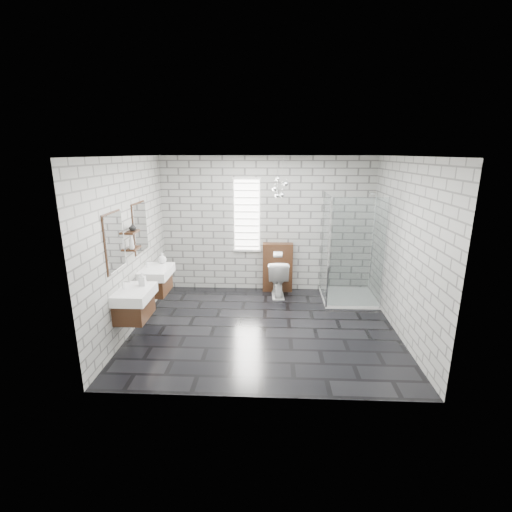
# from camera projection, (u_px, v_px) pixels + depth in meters

# --- Properties ---
(floor) EXTENTS (4.20, 3.60, 0.02)m
(floor) POSITION_uv_depth(u_px,v_px,m) (264.00, 328.00, 6.05)
(floor) COLOR black
(floor) RESTS_ON ground
(ceiling) EXTENTS (4.20, 3.60, 0.02)m
(ceiling) POSITION_uv_depth(u_px,v_px,m) (265.00, 155.00, 5.32)
(ceiling) COLOR white
(ceiling) RESTS_ON wall_back
(wall_back) EXTENTS (4.20, 0.02, 2.70)m
(wall_back) POSITION_uv_depth(u_px,v_px,m) (267.00, 225.00, 7.42)
(wall_back) COLOR #A3A29D
(wall_back) RESTS_ON floor
(wall_front) EXTENTS (4.20, 0.02, 2.70)m
(wall_front) POSITION_uv_depth(u_px,v_px,m) (261.00, 289.00, 3.94)
(wall_front) COLOR #A3A29D
(wall_front) RESTS_ON floor
(wall_left) EXTENTS (0.02, 3.60, 2.70)m
(wall_left) POSITION_uv_depth(u_px,v_px,m) (130.00, 246.00, 5.78)
(wall_left) COLOR #A3A29D
(wall_left) RESTS_ON floor
(wall_right) EXTENTS (0.02, 3.60, 2.70)m
(wall_right) POSITION_uv_depth(u_px,v_px,m) (404.00, 249.00, 5.59)
(wall_right) COLOR #A3A29D
(wall_right) RESTS_ON floor
(vanity_left) EXTENTS (0.47, 0.70, 1.57)m
(vanity_left) POSITION_uv_depth(u_px,v_px,m) (132.00, 295.00, 5.36)
(vanity_left) COLOR #412514
(vanity_left) RESTS_ON wall_left
(vanity_right) EXTENTS (0.47, 0.70, 1.57)m
(vanity_right) POSITION_uv_depth(u_px,v_px,m) (154.00, 273.00, 6.36)
(vanity_right) COLOR #412514
(vanity_right) RESTS_ON wall_left
(shelf_lower) EXTENTS (0.14, 0.30, 0.03)m
(shelf_lower) POSITION_uv_depth(u_px,v_px,m) (134.00, 248.00, 5.73)
(shelf_lower) COLOR #412514
(shelf_lower) RESTS_ON wall_left
(shelf_upper) EXTENTS (0.14, 0.30, 0.03)m
(shelf_upper) POSITION_uv_depth(u_px,v_px,m) (132.00, 232.00, 5.66)
(shelf_upper) COLOR #412514
(shelf_upper) RESTS_ON wall_left
(window) EXTENTS (0.56, 0.05, 1.48)m
(window) POSITION_uv_depth(u_px,v_px,m) (247.00, 215.00, 7.36)
(window) COLOR white
(window) RESTS_ON wall_back
(cistern_panel) EXTENTS (0.60, 0.20, 1.00)m
(cistern_panel) POSITION_uv_depth(u_px,v_px,m) (278.00, 267.00, 7.54)
(cistern_panel) COLOR #412514
(cistern_panel) RESTS_ON floor
(flush_plate) EXTENTS (0.18, 0.01, 0.12)m
(flush_plate) POSITION_uv_depth(u_px,v_px,m) (278.00, 254.00, 7.36)
(flush_plate) COLOR silver
(flush_plate) RESTS_ON cistern_panel
(shower_enclosure) EXTENTS (1.00, 1.00, 2.03)m
(shower_enclosure) POSITION_uv_depth(u_px,v_px,m) (345.00, 276.00, 6.98)
(shower_enclosure) COLOR white
(shower_enclosure) RESTS_ON floor
(pendant_cluster) EXTENTS (0.29, 0.23, 0.76)m
(pendant_cluster) POSITION_uv_depth(u_px,v_px,m) (280.00, 188.00, 6.79)
(pendant_cluster) COLOR silver
(pendant_cluster) RESTS_ON ceiling
(toilet) EXTENTS (0.44, 0.73, 0.73)m
(toilet) POSITION_uv_depth(u_px,v_px,m) (278.00, 278.00, 7.33)
(toilet) COLOR white
(toilet) RESTS_ON floor
(soap_bottle_a) EXTENTS (0.10, 0.10, 0.21)m
(soap_bottle_a) POSITION_uv_depth(u_px,v_px,m) (142.00, 279.00, 5.47)
(soap_bottle_a) COLOR #B2B2B2
(soap_bottle_a) RESTS_ON vanity_left
(soap_bottle_b) EXTENTS (0.17, 0.17, 0.19)m
(soap_bottle_b) POSITION_uv_depth(u_px,v_px,m) (162.00, 258.00, 6.59)
(soap_bottle_b) COLOR #B2B2B2
(soap_bottle_b) RESTS_ON vanity_right
(soap_bottle_c) EXTENTS (0.10, 0.10, 0.21)m
(soap_bottle_c) POSITION_uv_depth(u_px,v_px,m) (131.00, 242.00, 5.60)
(soap_bottle_c) COLOR #B2B2B2
(soap_bottle_c) RESTS_ON shelf_lower
(vase) EXTENTS (0.14, 0.14, 0.12)m
(vase) POSITION_uv_depth(u_px,v_px,m) (133.00, 227.00, 5.65)
(vase) COLOR #B2B2B2
(vase) RESTS_ON shelf_upper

